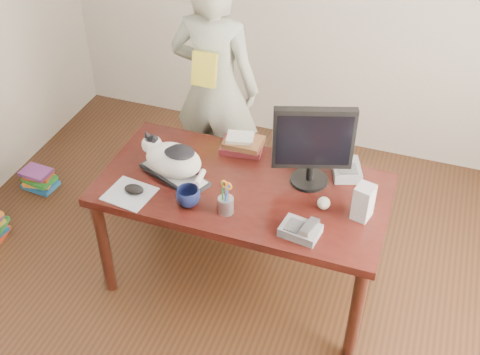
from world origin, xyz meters
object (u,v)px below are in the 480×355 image
Objects in this scene: phone at (301,230)px; person at (215,87)px; monitor at (313,143)px; pen_cup at (226,203)px; book_pile_b at (39,179)px; book_stack at (242,144)px; baseball at (324,203)px; cat at (171,158)px; keyboard at (175,174)px; speaker at (363,202)px; mouse at (134,189)px; calculator at (346,169)px; coffee_mug at (188,197)px; desk at (247,198)px.

person is at bearing 137.88° from phone.
monitor reaches higher than pen_cup.
book_stack is at bearing -0.91° from book_pile_b.
pen_cup is 0.52m from baseball.
cat is at bearing -179.24° from baseball.
phone is (0.06, -0.41, -0.25)m from monitor.
keyboard is 0.42m from pen_cup.
speaker is (0.68, 0.20, 0.04)m from pen_cup.
mouse is 0.94m from phone.
cat is at bearing 154.24° from pen_cup.
cat reaches higher than phone.
monitor is 2.29× the size of phone.
pen_cup is at bearing -84.77° from book_stack.
cat is 0.98m from calculator.
pen_cup is 0.71m from speaker.
monitor is at bearing 107.06° from phone.
cat is 1.70× the size of calculator.
coffee_mug is at bearing -173.39° from phone.
keyboard reaches higher than book_pile_b.
book_pile_b is (-2.23, 0.05, -0.71)m from calculator.
speaker is at bearing 0.32° from baseball.
desk is at bearing 122.60° from person.
mouse is 0.46× the size of book_pile_b.
calculator is 0.94× the size of book_pile_b.
baseball is at bearing 23.79° from cat.
speaker is 0.86m from book_stack.
speaker reaches higher than keyboard.
mouse is 0.45× the size of book_stack.
book_stack is (0.11, 0.56, -0.01)m from coffee_mug.
phone is at bearing -124.36° from speaker.
calculator is (-0.15, 0.33, -0.07)m from speaker.
pen_cup is 0.88× the size of calculator.
phone is 0.88× the size of calculator.
mouse is 0.71m from book_stack.
monitor is 0.32m from baseball.
cat is 1.94× the size of phone.
person is at bearing 119.03° from keyboard.
monitor is 4.07× the size of mouse.
pen_cup reaches higher than keyboard.
book_pile_b is at bearing 159.69° from calculator.
pen_cup is 0.42m from phone.
desk is at bearing 39.40° from cat.
person reaches higher than phone.
book_pile_b is at bearing 171.03° from desk.
book_pile_b is (-1.71, 0.58, -0.74)m from pen_cup.
calculator is at bearing 43.40° from cat.
person reaches higher than keyboard.
keyboard is 0.80m from monitor.
monitor is 0.48m from phone.
book_stack reaches higher than mouse.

